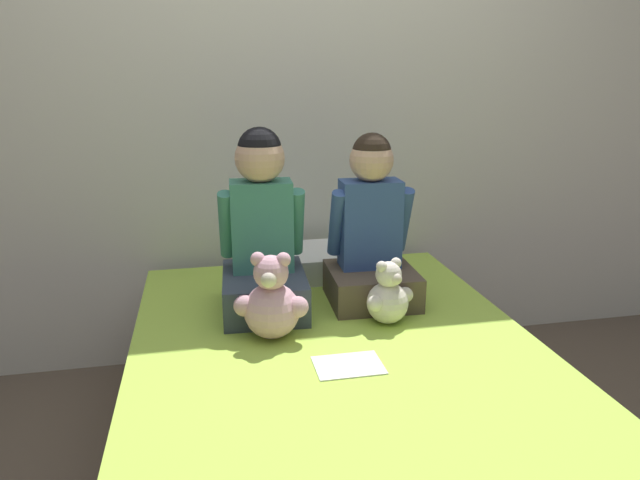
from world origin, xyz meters
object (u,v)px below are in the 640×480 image
at_px(child_on_left, 262,236).
at_px(child_on_right, 371,234).
at_px(teddy_bear_held_by_left_child, 272,302).
at_px(pillow_at_headboard, 301,263).
at_px(sign_card, 348,365).
at_px(teddy_bear_held_by_right_child, 388,296).
at_px(bed, 345,429).

bearing_deg(child_on_left, child_on_right, 2.43).
distance_m(child_on_right, teddy_bear_held_by_left_child, 0.52).
bearing_deg(child_on_right, pillow_at_headboard, 125.01).
distance_m(child_on_right, pillow_at_headboard, 0.45).
xyz_separation_m(child_on_left, sign_card, (0.20, -0.52, -0.28)).
bearing_deg(teddy_bear_held_by_right_child, child_on_right, 66.64).
height_order(bed, teddy_bear_held_by_left_child, teddy_bear_held_by_left_child).
distance_m(child_on_right, sign_card, 0.62).
relative_size(pillow_at_headboard, sign_card, 2.54).
xyz_separation_m(teddy_bear_held_by_right_child, sign_card, (-0.22, -0.28, -0.10)).
bearing_deg(child_on_right, sign_card, -111.26).
relative_size(bed, child_on_left, 2.95).
height_order(pillow_at_headboard, sign_card, pillow_at_headboard).
bearing_deg(child_on_left, pillow_at_headboard, 61.33).
xyz_separation_m(bed, pillow_at_headboard, (0.00, 0.81, 0.31)).
bearing_deg(sign_card, child_on_left, 111.40).
height_order(teddy_bear_held_by_left_child, sign_card, teddy_bear_held_by_left_child).
bearing_deg(bed, teddy_bear_held_by_left_child, 133.62).
xyz_separation_m(bed, teddy_bear_held_by_left_child, (-0.20, 0.22, 0.38)).
xyz_separation_m(teddy_bear_held_by_left_child, teddy_bear_held_by_right_child, (0.42, 0.03, -0.03)).
height_order(child_on_left, child_on_right, child_on_left).
distance_m(bed, child_on_right, 0.74).
height_order(child_on_left, teddy_bear_held_by_right_child, child_on_left).
height_order(child_on_right, teddy_bear_held_by_left_child, child_on_right).
distance_m(child_on_right, teddy_bear_held_by_right_child, 0.28).
relative_size(child_on_right, sign_card, 3.12).
xyz_separation_m(child_on_left, child_on_right, (0.42, -0.00, -0.01)).
bearing_deg(teddy_bear_held_by_right_child, teddy_bear_held_by_left_child, 161.05).
relative_size(teddy_bear_held_by_left_child, pillow_at_headboard, 0.57).
xyz_separation_m(bed, sign_card, (0.00, -0.04, 0.25)).
height_order(bed, sign_card, sign_card).
xyz_separation_m(child_on_right, pillow_at_headboard, (-0.22, 0.33, -0.21)).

